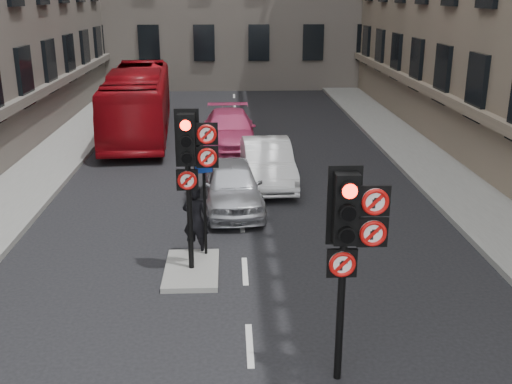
{
  "coord_description": "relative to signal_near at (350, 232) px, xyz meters",
  "views": [
    {
      "loc": [
        -0.3,
        -7.26,
        6.0
      ],
      "look_at": [
        0.15,
        2.87,
        2.6
      ],
      "focal_mm": 42.0,
      "sensor_mm": 36.0,
      "label": 1
    }
  ],
  "objects": [
    {
      "name": "bus_red",
      "position": [
        -5.74,
        17.89,
        -1.14
      ],
      "size": [
        3.17,
        10.53,
        2.89
      ],
      "primitive_type": "imported",
      "rotation": [
        0.0,
        0.0,
        0.07
      ],
      "color": "maroon",
      "rests_on": "ground"
    },
    {
      "name": "signal_near",
      "position": [
        0.0,
        0.0,
        0.0
      ],
      "size": [
        0.91,
        0.4,
        3.58
      ],
      "color": "black",
      "rests_on": "ground"
    },
    {
      "name": "motorcyclist",
      "position": [
        -2.62,
        5.01,
        -1.71
      ],
      "size": [
        0.73,
        0.58,
        1.75
      ],
      "primitive_type": "imported",
      "rotation": [
        0.0,
        0.0,
        2.86
      ],
      "color": "black",
      "rests_on": "ground"
    },
    {
      "name": "car_white",
      "position": [
        -0.57,
        10.52,
        -1.87
      ],
      "size": [
        1.71,
        4.41,
        1.43
      ],
      "primitive_type": "imported",
      "rotation": [
        0.0,
        0.0,
        0.05
      ],
      "color": "white",
      "rests_on": "ground"
    },
    {
      "name": "signal_far",
      "position": [
        -2.6,
        4.0,
        0.12
      ],
      "size": [
        0.91,
        0.4,
        3.58
      ],
      "color": "black",
      "rests_on": "centre_island"
    },
    {
      "name": "pavement_left",
      "position": [
        -8.69,
        11.01,
        -2.5
      ],
      "size": [
        3.0,
        50.0,
        0.16
      ],
      "primitive_type": "cube",
      "color": "gray",
      "rests_on": "ground"
    },
    {
      "name": "info_sign",
      "position": [
        -2.39,
        4.74,
        -0.96
      ],
      "size": [
        0.39,
        0.18,
        2.33
      ],
      "rotation": [
        0.0,
        0.0,
        0.33
      ],
      "color": "black",
      "rests_on": "centre_island"
    },
    {
      "name": "motorcycle",
      "position": [
        -2.92,
        9.21,
        -2.08
      ],
      "size": [
        0.67,
        1.7,
        1.0
      ],
      "primitive_type": "imported",
      "rotation": [
        0.0,
        0.0,
        -0.12
      ],
      "color": "black",
      "rests_on": "ground"
    },
    {
      "name": "car_pink",
      "position": [
        -1.8,
        15.27,
        -1.85
      ],
      "size": [
        2.19,
        5.13,
        1.47
      ],
      "primitive_type": "imported",
      "rotation": [
        0.0,
        0.0,
        0.02
      ],
      "color": "#C53A6D",
      "rests_on": "ground"
    },
    {
      "name": "car_silver",
      "position": [
        -1.75,
        8.19,
        -1.88
      ],
      "size": [
        1.97,
        4.23,
        1.4
      ],
      "primitive_type": "imported",
      "rotation": [
        0.0,
        0.0,
        0.08
      ],
      "color": "#A6A7AD",
      "rests_on": "ground"
    },
    {
      "name": "pavement_right",
      "position": [
        5.71,
        11.01,
        -2.5
      ],
      "size": [
        3.0,
        50.0,
        0.16
      ],
      "primitive_type": "cube",
      "color": "gray",
      "rests_on": "ground"
    },
    {
      "name": "centre_island",
      "position": [
        -2.69,
        4.01,
        -2.52
      ],
      "size": [
        1.2,
        2.0,
        0.12
      ],
      "primitive_type": "cube",
      "color": "gray",
      "rests_on": "ground"
    }
  ]
}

